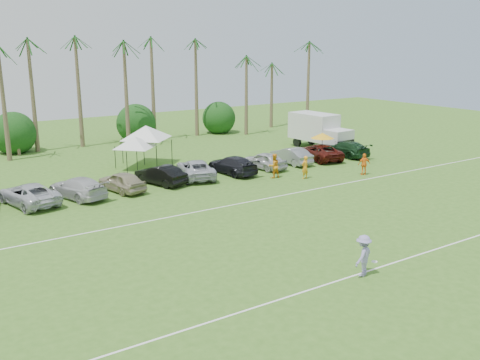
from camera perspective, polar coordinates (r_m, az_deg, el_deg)
ground at (r=22.92m, az=14.22°, el=-12.07°), size 120.00×120.00×0.00m
field_lines at (r=28.40m, az=2.25°, el=-6.32°), size 80.00×12.10×0.01m
palm_tree_4 at (r=52.89m, az=-21.12°, el=10.68°), size 2.40×2.40×8.90m
palm_tree_5 at (r=53.87m, az=-16.97°, el=12.00°), size 2.40×2.40×9.90m
palm_tree_6 at (r=55.13m, az=-12.96°, el=13.19°), size 2.40×2.40×10.90m
palm_tree_7 at (r=56.67m, az=-9.11°, el=14.25°), size 2.40×2.40×11.90m
palm_tree_8 at (r=58.97m, az=-4.49°, el=11.87°), size 2.40×2.40×8.90m
palm_tree_9 at (r=61.52m, az=-0.33°, el=12.83°), size 2.40×2.40×9.90m
palm_tree_10 at (r=64.36m, az=3.51°, el=13.64°), size 2.40×2.40×10.90m
palm_tree_11 at (r=66.83m, az=6.36°, el=14.34°), size 2.40×2.40×11.90m
bush_tree_1 at (r=54.05m, az=-22.87°, el=4.49°), size 4.00×4.00×4.00m
bush_tree_2 at (r=57.39m, az=-11.03°, el=5.88°), size 4.00×4.00×4.00m
bush_tree_3 at (r=61.83m, az=-2.40°, el=6.73°), size 4.00×4.00×4.00m
sideline_player_a at (r=40.91m, az=6.94°, el=1.35°), size 0.69×0.49×1.76m
sideline_player_b at (r=40.93m, az=3.64°, el=1.52°), size 0.97×0.79×1.88m
sideline_player_c at (r=42.92m, az=13.11°, el=1.66°), size 1.08×0.77×1.71m
box_truck at (r=52.81m, az=8.50°, el=5.27°), size 2.98×6.72×3.37m
canopy_tent_left at (r=44.06m, az=-11.17°, el=4.59°), size 3.96×3.96×3.21m
canopy_tent_right at (r=45.70m, az=-10.02°, el=5.74°), size 4.81×4.81×3.89m
market_umbrella at (r=48.03m, az=8.79°, el=4.70°), size 2.09×2.09×2.33m
frisbee_player at (r=24.43m, az=13.00°, el=-7.86°), size 1.42×1.09×1.89m
parked_car_2 at (r=36.62m, az=-21.62°, el=-1.41°), size 3.42×5.47×1.41m
parked_car_3 at (r=37.19m, az=-16.96°, el=-0.79°), size 3.37×5.23×1.41m
parked_car_4 at (r=38.06m, az=-12.51°, el=-0.16°), size 2.55×4.40×1.41m
parked_car_5 at (r=39.46m, az=-8.50°, el=0.55°), size 2.72×4.53×1.41m
parked_car_6 at (r=41.02m, az=-4.76°, el=1.19°), size 3.70×5.53×1.41m
parked_car_7 at (r=42.22m, az=-0.84°, el=1.62°), size 2.41×5.02×1.41m
parked_car_8 at (r=43.87m, az=2.58°, el=2.09°), size 2.41×4.37×1.41m
parked_car_9 at (r=45.94m, az=5.47°, el=2.61°), size 1.54×4.29×1.41m
parked_car_10 at (r=47.83m, az=8.42°, el=2.99°), size 3.05×5.36×1.41m
parked_car_11 at (r=49.76m, az=11.23°, el=3.31°), size 2.02×4.87×1.41m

